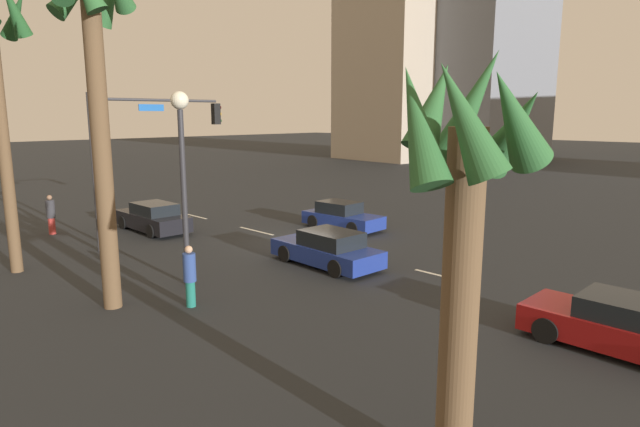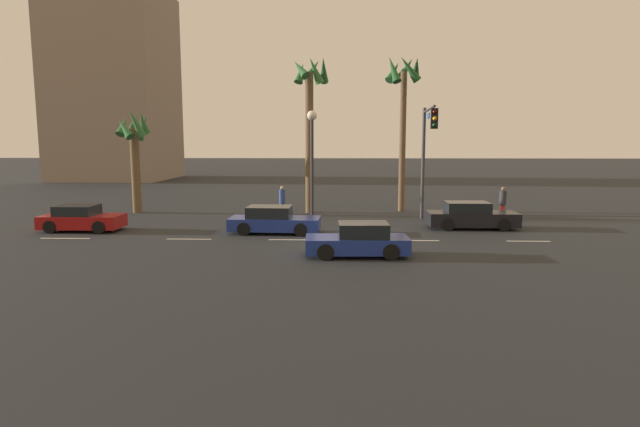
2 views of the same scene
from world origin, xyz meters
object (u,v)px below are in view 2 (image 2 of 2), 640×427
traffic_signal (427,144)px  streetlamp (312,144)px  palm_tree_1 (403,96)px  palm_tree_2 (310,106)px  car_0 (471,216)px  pedestrian_0 (282,200)px  car_2 (81,219)px  car_1 (359,241)px  building_1 (115,86)px  pedestrian_1 (503,202)px  car_3 (273,221)px  palm_tree_0 (135,142)px

traffic_signal → streetlamp: size_ratio=1.03×
palm_tree_1 → palm_tree_2: (-5.80, -0.84, -0.67)m
car_0 → pedestrian_0: pedestrian_0 is taller
car_2 → streetlamp: streetlamp is taller
car_1 → building_1: building_1 is taller
pedestrian_0 → building_1: 38.78m
car_0 → pedestrian_1: (2.73, 3.69, 0.33)m
streetlamp → car_0: bearing=-20.9°
pedestrian_0 → building_1: size_ratio=0.09×
car_3 → car_0: bearing=9.3°
car_0 → car_1: (-6.10, -6.81, -0.03)m
car_3 → pedestrian_1: bearing=22.6°
car_1 → palm_tree_2: 14.24m
palm_tree_2 → car_1: bearing=-78.6°
car_3 → palm_tree_2: (1.45, 7.50, 6.02)m
traffic_signal → palm_tree_0: bearing=167.1°
car_3 → building_1: size_ratio=0.21×
palm_tree_2 → car_2: bearing=-147.5°
streetlamp → building_1: size_ratio=0.29×
car_0 → car_2: car_0 is taller
car_2 → palm_tree_0: (0.33, 6.76, 3.84)m
car_1 → pedestrian_1: 13.72m
car_0 → palm_tree_1: size_ratio=0.47×
car_0 → palm_tree_2: (-8.64, 5.84, 5.99)m
palm_tree_1 → palm_tree_2: size_ratio=1.02×
pedestrian_0 → building_1: (-22.45, 30.09, 9.73)m
car_0 → traffic_signal: size_ratio=0.72×
car_2 → palm_tree_2: bearing=32.5°
car_0 → car_2: bearing=-176.1°
streetlamp → pedestrian_0: bearing=151.0°
car_3 → palm_tree_1: bearing=49.0°
car_2 → building_1: size_ratio=0.19×
car_3 → palm_tree_0: 12.44m
car_0 → pedestrian_1: pedestrian_1 is taller
car_2 → streetlamp: bearing=21.6°
pedestrian_1 → palm_tree_1: (-5.58, 3.00, 6.33)m
car_0 → car_1: 9.14m
pedestrian_0 → streetlamp: bearing=-29.0°
car_3 → building_1: (-22.63, 35.99, 10.08)m
car_1 → palm_tree_2: bearing=101.4°
pedestrian_1 → palm_tree_0: (-22.32, 1.73, 3.48)m
palm_tree_0 → building_1: 32.37m
palm_tree_0 → palm_tree_1: 17.03m
car_1 → pedestrian_0: bearing=110.7°
car_3 → streetlamp: 6.37m
streetlamp → building_1: 40.00m
car_2 → palm_tree_2: palm_tree_2 is taller
palm_tree_0 → car_3: bearing=-36.7°
car_2 → building_1: (-12.81, 35.68, 10.09)m
pedestrian_1 → palm_tree_2: palm_tree_2 is taller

